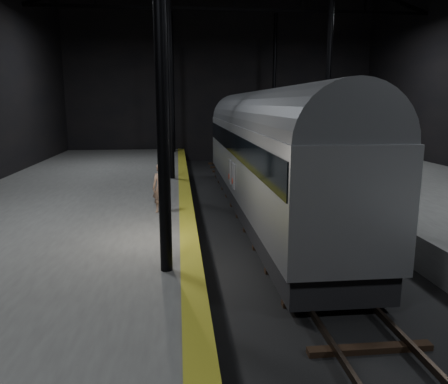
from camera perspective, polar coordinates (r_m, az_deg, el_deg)
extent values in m
plane|color=black|center=(14.30, 8.53, -7.27)|extent=(44.00, 44.00, 0.00)
cube|color=#4E4E4B|center=(14.28, -22.15, -5.94)|extent=(9.00, 43.80, 1.00)
cube|color=olive|center=(13.57, -4.78, -3.77)|extent=(0.50, 43.80, 0.01)
cube|color=#3F3328|center=(14.09, 5.69, -6.76)|extent=(0.08, 43.00, 0.14)
cube|color=#3F3328|center=(14.44, 11.33, -6.47)|extent=(0.08, 43.00, 0.14)
cube|color=black|center=(14.28, 8.53, -7.04)|extent=(2.40, 42.00, 0.12)
cylinder|color=black|center=(9.21, -8.35, 20.32)|extent=(0.26, 0.26, 10.00)
cylinder|color=black|center=(21.14, -7.10, 15.29)|extent=(0.26, 0.26, 10.00)
cylinder|color=black|center=(22.36, 13.48, 14.86)|extent=(0.26, 0.26, 10.00)
cylinder|color=black|center=(33.12, -6.76, 13.89)|extent=(0.26, 0.26, 10.00)
cylinder|color=black|center=(33.92, 6.58, 13.84)|extent=(0.26, 0.26, 10.00)
cube|color=black|center=(27.85, 1.40, 22.74)|extent=(23.60, 0.15, 0.18)
cube|color=#A6A9AE|center=(17.95, 5.26, 4.42)|extent=(2.70, 18.63, 2.79)
cube|color=black|center=(18.24, 5.16, -1.04)|extent=(2.47, 18.25, 0.79)
cube|color=black|center=(17.88, 5.30, 6.50)|extent=(2.76, 18.35, 0.84)
cylinder|color=slate|center=(17.83, 5.35, 8.88)|extent=(2.65, 18.44, 2.65)
cube|color=black|center=(12.27, 11.09, -9.20)|extent=(1.68, 2.05, 0.33)
cube|color=black|center=(24.61, 2.22, 1.45)|extent=(1.68, 2.05, 0.33)
cube|color=silver|center=(16.89, 1.25, 2.11)|extent=(0.04, 0.70, 0.98)
cube|color=silver|center=(17.99, 0.79, 2.69)|extent=(0.04, 0.70, 0.98)
cylinder|color=red|center=(17.09, 1.11, 1.43)|extent=(0.03, 0.24, 0.24)
cylinder|color=red|center=(18.19, 0.67, 2.05)|extent=(0.03, 0.24, 0.24)
imported|color=#99755E|center=(14.59, -8.21, 0.52)|extent=(0.64, 0.46, 1.64)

